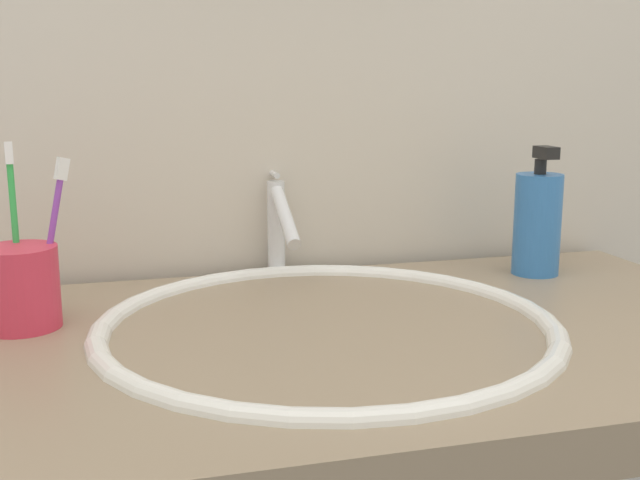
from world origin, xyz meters
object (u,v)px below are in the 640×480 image
object	(u,v)px
toothbrush_cup	(20,288)
toothbrush_purple	(52,228)
faucet	(279,221)
toothbrush_green	(14,219)
soap_dispenser	(537,223)

from	to	relation	value
toothbrush_cup	toothbrush_purple	world-z (taller)	toothbrush_purple
faucet	toothbrush_green	bearing A→B (deg)	-158.02
toothbrush_purple	faucet	bearing A→B (deg)	27.22
soap_dispenser	toothbrush_green	bearing A→B (deg)	-176.32
toothbrush_green	toothbrush_purple	xyz separation A→B (m)	(0.04, -0.02, -0.01)
toothbrush_cup	toothbrush_green	size ratio (longest dim) A/B	0.46
toothbrush_cup	soap_dispenser	distance (m)	0.66
faucet	toothbrush_green	size ratio (longest dim) A/B	0.80
soap_dispenser	faucet	bearing A→B (deg)	165.72
faucet	soap_dispenser	distance (m)	0.35
toothbrush_green	toothbrush_cup	bearing A→B (deg)	-82.50
toothbrush_cup	soap_dispenser	bearing A→B (deg)	6.09
faucet	soap_dispenser	bearing A→B (deg)	-14.28
faucet	toothbrush_green	xyz separation A→B (m)	(-0.32, -0.13, 0.04)
toothbrush_green	soap_dispenser	distance (m)	0.66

